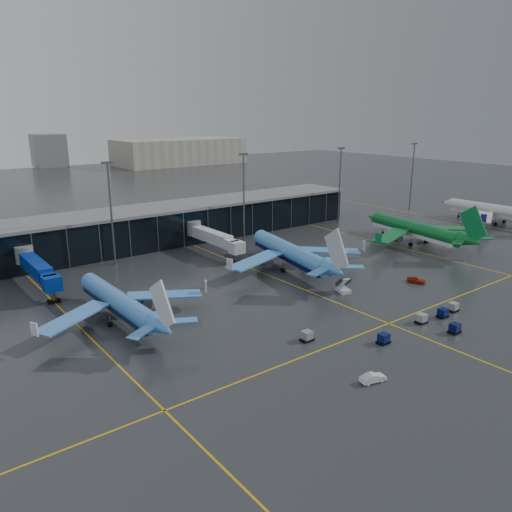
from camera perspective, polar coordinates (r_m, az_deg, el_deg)
ground at (r=96.55m, az=4.16°, el=-6.30°), size 600.00×600.00×0.00m
terminal_pier at (r=145.03m, az=-12.24°, el=3.30°), size 142.00×17.00×10.70m
jet_bridges at (r=116.71m, az=-23.73°, el=-1.29°), size 94.00×27.50×7.20m
flood_masts at (r=135.13m, az=-8.32°, el=6.20°), size 203.00×0.50×25.50m
distant_hangars at (r=355.00m, az=-19.67°, el=10.73°), size 260.00×71.00×22.00m
taxi_lines at (r=110.16m, az=4.41°, el=-3.40°), size 220.00×120.00×0.02m
airliner_arkefly at (r=93.82m, az=-15.59°, el=-3.76°), size 34.07×38.58×11.62m
airliner_klm_near at (r=120.55m, az=3.86°, el=1.62°), size 45.67×49.76×13.23m
airliner_aer_lingus at (r=150.91m, az=17.69°, el=3.89°), size 44.93×49.31×13.41m
airliner_ba at (r=188.74m, az=25.74°, el=5.42°), size 39.64×44.96×13.63m
baggage_carts at (r=93.36m, az=17.46°, el=-7.35°), size 33.31×14.80×1.70m
mobile_airstair at (r=107.41m, az=9.94°, el=-3.70°), size 3.09×3.73×3.45m
service_van_red at (r=117.19m, az=17.87°, el=-2.60°), size 2.86×4.38×1.39m
service_van_white at (r=74.39m, az=13.22°, el=-13.40°), size 4.23×2.26×1.32m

